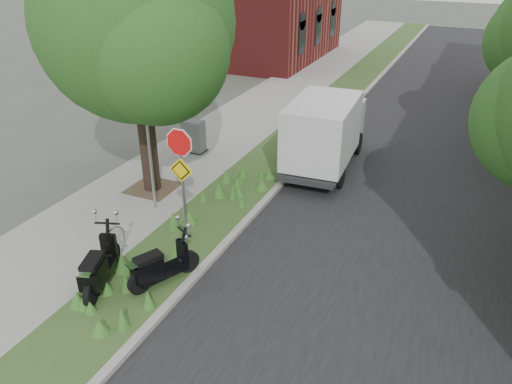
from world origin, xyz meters
TOP-DOWN VIEW (x-y plane):
  - ground at (0.00, 0.00)m, footprint 120.00×120.00m
  - sidewalk_near at (-4.25, 10.00)m, footprint 3.50×60.00m
  - verge at (-1.50, 10.00)m, footprint 2.00×60.00m
  - kerb_near at (-0.50, 10.00)m, footprint 0.20×60.00m
  - road at (3.00, 10.00)m, footprint 7.00×60.00m
  - street_tree_main at (-4.08, 2.86)m, footprint 6.21×5.54m
  - bare_post at (-3.20, 1.80)m, footprint 0.08×0.08m
  - bike_hoop at (-2.70, -0.60)m, footprint 0.06×0.78m
  - sign_assembly at (-1.40, 0.58)m, footprint 0.94×0.08m
  - scooter_near at (-2.13, -1.86)m, footprint 0.85×1.90m
  - scooter_far at (-1.06, -1.20)m, footprint 0.94×1.68m
  - box_truck at (0.30, 6.73)m, footprint 2.12×4.81m
  - utility_cabinet at (-4.37, 5.95)m, footprint 0.87×0.58m

SIDE VIEW (x-z plane):
  - ground at x=0.00m, z-range 0.00..0.00m
  - road at x=3.00m, z-range 0.00..0.01m
  - sidewalk_near at x=-4.25m, z-range 0.00..0.12m
  - verge at x=-1.50m, z-range 0.00..0.12m
  - kerb_near at x=-0.50m, z-range 0.00..0.13m
  - bike_hoop at x=-2.70m, z-range 0.11..0.88m
  - scooter_far at x=-1.06m, z-range 0.11..0.97m
  - scooter_near at x=-2.13m, z-range 0.11..1.05m
  - utility_cabinet at x=-4.37m, z-range 0.10..1.25m
  - box_truck at x=0.30m, z-range 0.32..2.46m
  - bare_post at x=-3.20m, z-range 0.12..4.12m
  - sign_assembly at x=-1.40m, z-range 0.72..3.94m
  - street_tree_main at x=-4.08m, z-range 0.97..8.63m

